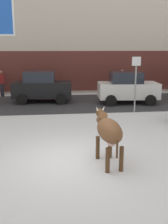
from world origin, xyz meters
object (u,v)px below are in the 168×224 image
(car_black_hatchback, at_px, (42,87))
(pedestrian_near_billboard, at_px, (122,82))
(car_white_hatchback, at_px, (128,88))
(cow_brown, at_px, (109,131))
(pedestrian_by_cars, at_px, (2,84))
(street_sign, at_px, (136,80))

(car_black_hatchback, distance_m, pedestrian_near_billboard, 5.96)
(car_white_hatchback, height_order, pedestrian_near_billboard, car_white_hatchback)
(cow_brown, distance_m, car_black_hatchback, 9.83)
(cow_brown, xyz_separation_m, pedestrian_near_billboard, (3.36, 11.80, -0.11))
(cow_brown, xyz_separation_m, car_white_hatchback, (2.90, 8.63, -0.07))
(car_white_hatchback, relative_size, pedestrian_near_billboard, 2.08)
(pedestrian_by_cars, distance_m, street_sign, 9.43)
(cow_brown, relative_size, street_sign, 0.68)
(car_black_hatchback, distance_m, car_white_hatchback, 5.16)
(cow_brown, xyz_separation_m, street_sign, (2.63, 6.20, 0.68))
(car_white_hatchback, xyz_separation_m, pedestrian_near_billboard, (0.46, 3.17, -0.05))
(cow_brown, distance_m, street_sign, 6.77)
(cow_brown, distance_m, pedestrian_near_billboard, 12.27)
(pedestrian_near_billboard, relative_size, pedestrian_by_cars, 1.00)
(pedestrian_by_cars, bearing_deg, street_sign, -36.58)
(car_black_hatchback, relative_size, pedestrian_by_cars, 2.08)
(cow_brown, distance_m, car_white_hatchback, 9.11)
(street_sign, bearing_deg, car_white_hatchback, 83.63)
(car_black_hatchback, height_order, pedestrian_by_cars, car_black_hatchback)
(pedestrian_near_billboard, distance_m, pedestrian_by_cars, 8.27)
(cow_brown, bearing_deg, car_black_hatchback, 102.76)
(pedestrian_near_billboard, bearing_deg, car_black_hatchback, -158.15)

